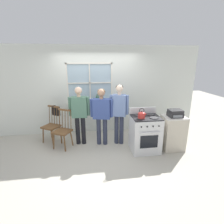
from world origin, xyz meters
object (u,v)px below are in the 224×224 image
at_px(potted_plant, 97,99).
at_px(kettle, 142,115).
at_px(stove, 145,133).
at_px(stereo, 175,113).
at_px(person_adult_right, 119,109).
at_px(side_counter, 173,133).
at_px(chair_near_wall, 63,131).
at_px(handbag, 56,111).
at_px(person_elderly_left, 79,111).
at_px(person_teen_center, 102,112).
at_px(chair_by_window, 52,126).

bearing_deg(potted_plant, kettle, -57.37).
height_order(stove, stereo, stove).
bearing_deg(person_adult_right, stereo, -5.76).
bearing_deg(side_counter, stove, 179.43).
relative_size(chair_near_wall, handbag, 3.36).
height_order(chair_near_wall, potted_plant, potted_plant).
bearing_deg(person_elderly_left, chair_near_wall, -159.86).
height_order(person_teen_center, stereo, person_teen_center).
relative_size(stove, stereo, 3.19).
distance_m(person_teen_center, side_counter, 1.95).
distance_m(person_adult_right, handbag, 1.85).
relative_size(person_elderly_left, stereo, 4.73).
xyz_separation_m(person_adult_right, stove, (0.59, -0.48, -0.52)).
xyz_separation_m(stove, kettle, (-0.16, -0.13, 0.55)).
xyz_separation_m(person_elderly_left, person_adult_right, (1.06, -0.12, 0.03)).
height_order(chair_by_window, stereo, stereo).
relative_size(person_elderly_left, person_teen_center, 1.03).
distance_m(person_adult_right, side_counter, 1.53).
bearing_deg(chair_by_window, person_elderly_left, 14.47).
relative_size(chair_near_wall, side_counter, 1.15).
bearing_deg(kettle, stove, 39.74).
relative_size(chair_near_wall, person_adult_right, 0.62).
height_order(person_elderly_left, side_counter, person_elderly_left).
bearing_deg(potted_plant, side_counter, -36.46).
distance_m(chair_by_window, stove, 2.62).
bearing_deg(person_elderly_left, side_counter, -11.03).
bearing_deg(person_elderly_left, handbag, 149.89).
height_order(person_elderly_left, potted_plant, person_elderly_left).
height_order(person_adult_right, potted_plant, person_adult_right).
distance_m(stove, potted_plant, 1.88).
xyz_separation_m(chair_near_wall, stove, (2.11, -0.46, 0.01)).
xyz_separation_m(chair_near_wall, potted_plant, (0.99, 0.92, 0.62)).
bearing_deg(side_counter, person_adult_right, 160.16).
relative_size(stove, handbag, 3.53).
xyz_separation_m(person_elderly_left, side_counter, (2.40, -0.61, -0.52)).
height_order(chair_by_window, handbag, same).
relative_size(person_elderly_left, kettle, 6.51).
bearing_deg(person_adult_right, kettle, -39.71).
xyz_separation_m(person_adult_right, potted_plant, (-0.53, 0.90, 0.09)).
height_order(person_teen_center, stove, person_teen_center).
bearing_deg(stove, person_elderly_left, 159.99).
bearing_deg(chair_near_wall, side_counter, 19.06).
distance_m(chair_near_wall, kettle, 2.12).
relative_size(chair_near_wall, potted_plant, 3.32).
relative_size(chair_by_window, person_adult_right, 0.62).
bearing_deg(handbag, potted_plant, 14.72).
distance_m(chair_near_wall, person_teen_center, 1.16).
distance_m(person_adult_right, potted_plant, 1.05).
relative_size(person_adult_right, handbag, 5.41).
bearing_deg(stove, chair_by_window, 160.80).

